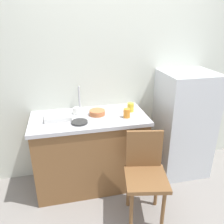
% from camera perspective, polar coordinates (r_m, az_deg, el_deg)
% --- Properties ---
extents(ground_plane, '(8.00, 8.00, 0.00)m').
position_cam_1_polar(ground_plane, '(2.62, 6.35, -24.41)').
color(ground_plane, gray).
extents(back_wall, '(4.80, 0.10, 2.66)m').
position_cam_1_polar(back_wall, '(2.80, 0.85, 10.75)').
color(back_wall, silver).
rests_on(back_wall, ground_plane).
extents(cabinet_base, '(1.23, 0.60, 0.85)m').
position_cam_1_polar(cabinet_base, '(2.76, -5.37, -9.96)').
color(cabinet_base, brown).
rests_on(cabinet_base, ground_plane).
extents(countertop, '(1.27, 0.64, 0.04)m').
position_cam_1_polar(countertop, '(2.55, -5.73, -1.51)').
color(countertop, '#B7B7BC').
rests_on(countertop, cabinet_base).
extents(faucet, '(0.02, 0.02, 0.28)m').
position_cam_1_polar(faucet, '(2.72, -8.11, 3.53)').
color(faucet, '#B7B7BC').
rests_on(faucet, countertop).
extents(refrigerator, '(0.61, 0.56, 1.32)m').
position_cam_1_polar(refrigerator, '(3.02, 17.22, -2.90)').
color(refrigerator, silver).
rests_on(refrigerator, ground_plane).
extents(chair, '(0.47, 0.47, 0.89)m').
position_cam_1_polar(chair, '(2.35, 8.22, -14.57)').
color(chair, brown).
rests_on(chair, ground_plane).
extents(dish_tray, '(0.28, 0.20, 0.05)m').
position_cam_1_polar(dish_tray, '(2.52, -13.21, -1.20)').
color(dish_tray, white).
rests_on(dish_tray, countertop).
extents(terracotta_bowl, '(0.17, 0.17, 0.05)m').
position_cam_1_polar(terracotta_bowl, '(2.57, -3.69, -0.12)').
color(terracotta_bowl, '#C67042').
rests_on(terracotta_bowl, countertop).
extents(hotplate, '(0.17, 0.17, 0.02)m').
position_cam_1_polar(hotplate, '(2.40, -8.06, -2.51)').
color(hotplate, '#2D2D2D').
rests_on(hotplate, countertop).
extents(cup_white, '(0.08, 0.08, 0.07)m').
position_cam_1_polar(cup_white, '(2.62, -8.78, 0.30)').
color(cup_white, white).
rests_on(cup_white, countertop).
extents(cup_orange, '(0.07, 0.07, 0.10)m').
position_cam_1_polar(cup_orange, '(2.49, 3.68, -0.29)').
color(cup_orange, orange).
rests_on(cup_orange, countertop).
extents(cup_yellow, '(0.07, 0.07, 0.10)m').
position_cam_1_polar(cup_yellow, '(2.66, 4.61, 1.18)').
color(cup_yellow, yellow).
rests_on(cup_yellow, countertop).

